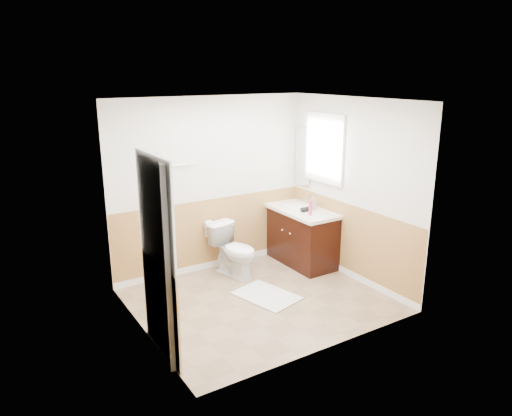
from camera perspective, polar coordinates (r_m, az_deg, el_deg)
floor at (r=6.23m, az=0.45°, el=-10.90°), size 3.00×3.00×0.00m
ceiling at (r=5.57m, az=0.50°, el=12.71°), size 3.00×3.00×0.00m
wall_back at (r=6.87m, az=-5.36°, el=2.72°), size 3.00×0.00×3.00m
wall_front at (r=4.78m, az=8.88°, el=-3.36°), size 3.00×0.00×3.00m
wall_left at (r=5.16m, az=-13.73°, el=-2.17°), size 0.00×3.00×3.00m
wall_right at (r=6.67m, az=11.41°, el=2.08°), size 0.00×3.00×3.00m
wainscot_back at (r=7.07m, az=-5.16°, el=-3.22°), size 3.00×0.00×3.00m
wainscot_front at (r=5.08m, az=8.43°, el=-11.33°), size 3.00×0.00×3.00m
wainscot_left at (r=5.44m, az=-13.09°, el=-9.68°), size 0.00×2.60×2.60m
wainscot_right at (r=6.88m, az=11.00°, el=-4.01°), size 0.00×2.60×2.60m
toilet at (r=6.82m, az=-2.54°, el=-5.04°), size 0.59×0.81×0.74m
bath_mat at (r=6.32m, az=1.26°, el=-10.40°), size 0.73×0.91×0.02m
vanity_cabinet at (r=7.26m, az=5.53°, el=-3.56°), size 0.55×1.10×0.80m
vanity_knob_left at (r=6.96m, az=4.09°, el=-3.07°), size 0.03×0.03×0.03m
vanity_knob_right at (r=7.11m, az=3.15°, el=-2.63°), size 0.03×0.03×0.03m
countertop at (r=7.12m, az=5.55°, el=-0.35°), size 0.60×1.15×0.05m
sink_basin at (r=7.23m, az=4.90°, el=0.21°), size 0.36×0.36×0.02m
faucet at (r=7.32m, az=6.04°, el=0.87°), size 0.02×0.02×0.14m
lotion_bottle at (r=6.80m, az=6.51°, el=0.03°), size 0.05×0.05×0.22m
soap_dispenser at (r=7.11m, az=6.77°, el=0.61°), size 0.11×0.11×0.19m
hair_dryer_body at (r=6.99m, az=5.89°, el=-0.15°), size 0.14×0.07×0.07m
hair_dryer_handle at (r=6.98m, az=5.70°, el=-0.43°), size 0.03×0.03×0.07m
mirror_panel at (r=7.42m, az=5.57°, el=6.07°), size 0.02×0.35×0.90m
window_frame at (r=6.99m, az=8.15°, el=7.03°), size 0.04×0.80×1.00m
window_glass at (r=7.00m, az=8.25°, el=7.04°), size 0.01×0.70×0.90m
door at (r=4.87m, az=-10.72°, el=-5.98°), size 0.29×0.78×2.04m
door_frame at (r=4.84m, az=-11.57°, el=-6.03°), size 0.02×0.92×2.10m
door_knob at (r=5.20m, az=-11.42°, el=-5.39°), size 0.06×0.06×0.06m
towel_bar at (r=6.53m, az=-9.56°, el=5.01°), size 0.62×0.02×0.02m
tp_holder_bar at (r=6.91m, az=-5.71°, el=-1.94°), size 0.14×0.02×0.02m
tp_roll at (r=6.91m, az=-5.71°, el=-1.94°), size 0.10×0.11×0.11m
tp_sheet at (r=6.95m, az=-5.69°, el=-2.80°), size 0.10×0.01×0.16m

